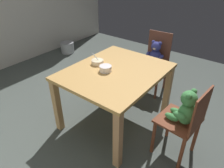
% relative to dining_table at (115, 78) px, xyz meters
% --- Properties ---
extents(ground_plane, '(5.20, 5.20, 0.04)m').
position_rel_dining_table_xyz_m(ground_plane, '(0.00, 0.00, -0.63)').
color(ground_plane, '#464D48').
extents(dining_table, '(1.17, 0.96, 0.71)m').
position_rel_dining_table_xyz_m(dining_table, '(0.00, 0.00, 0.00)').
color(dining_table, '#BA8A49').
rests_on(dining_table, ground_plane).
extents(teddy_chair_near_front, '(0.41, 0.40, 0.83)m').
position_rel_dining_table_xyz_m(teddy_chair_near_front, '(-0.04, -0.84, -0.07)').
color(teddy_chair_near_front, brown).
rests_on(teddy_chair_near_front, ground_plane).
extents(teddy_chair_near_right, '(0.42, 0.41, 0.88)m').
position_rel_dining_table_xyz_m(teddy_chair_near_right, '(0.95, -0.01, -0.08)').
color(teddy_chair_near_right, brown).
rests_on(teddy_chair_near_right, ground_plane).
extents(porridge_bowl_white_center, '(0.14, 0.14, 0.06)m').
position_rel_dining_table_xyz_m(porridge_bowl_white_center, '(-0.08, 0.08, 0.14)').
color(porridge_bowl_white_center, silver).
rests_on(porridge_bowl_white_center, dining_table).
extents(porridge_bowl_cream_far_center, '(0.14, 0.15, 0.12)m').
position_rel_dining_table_xyz_m(porridge_bowl_cream_far_center, '(0.00, 0.26, 0.13)').
color(porridge_bowl_cream_far_center, beige).
rests_on(porridge_bowl_cream_far_center, dining_table).
extents(metal_pail, '(0.28, 0.28, 0.23)m').
position_rel_dining_table_xyz_m(metal_pail, '(1.13, 2.15, -0.49)').
color(metal_pail, '#93969B').
rests_on(metal_pail, ground_plane).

